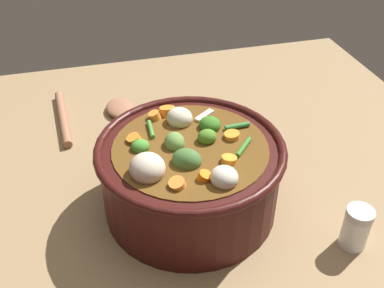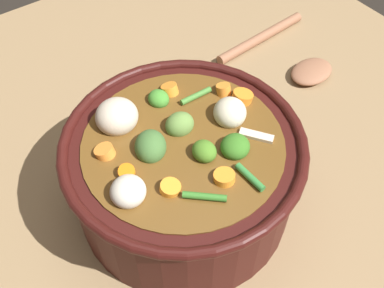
# 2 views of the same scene
# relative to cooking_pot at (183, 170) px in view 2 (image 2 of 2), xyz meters

# --- Properties ---
(ground_plane) EXTENTS (1.10, 1.10, 0.00)m
(ground_plane) POSITION_rel_cooking_pot_xyz_m (-0.00, 0.00, -0.07)
(ground_plane) COLOR #8C704C
(cooking_pot) EXTENTS (0.29, 0.29, 0.15)m
(cooking_pot) POSITION_rel_cooking_pot_xyz_m (0.00, 0.00, 0.00)
(cooking_pot) COLOR #38110F
(cooking_pot) RESTS_ON ground_plane
(wooden_spoon) EXTENTS (0.20, 0.16, 0.02)m
(wooden_spoon) POSITION_rel_cooking_pot_xyz_m (-0.31, -0.12, -0.06)
(wooden_spoon) COLOR #936045
(wooden_spoon) RESTS_ON ground_plane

